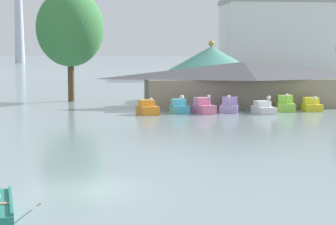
% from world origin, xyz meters
% --- Properties ---
extents(ground_plane, '(2000.00, 2000.00, 0.00)m').
position_xyz_m(ground_plane, '(0.00, 0.00, 0.00)').
color(ground_plane, gray).
extents(pedal_boat_orange, '(2.05, 2.58, 1.58)m').
position_xyz_m(pedal_boat_orange, '(4.80, 27.49, 0.52)').
color(pedal_boat_orange, orange).
rests_on(pedal_boat_orange, ground).
extents(pedal_boat_cyan, '(1.70, 2.37, 1.73)m').
position_xyz_m(pedal_boat_cyan, '(7.81, 28.26, 0.52)').
color(pedal_boat_cyan, '#4CB7CC').
rests_on(pedal_boat_cyan, ground).
extents(pedal_boat_pink, '(2.03, 2.94, 1.76)m').
position_xyz_m(pedal_boat_pink, '(9.95, 27.72, 0.57)').
color(pedal_boat_pink, pink).
rests_on(pedal_boat_pink, ground).
extents(pedal_boat_lavender, '(2.46, 3.29, 1.68)m').
position_xyz_m(pedal_boat_lavender, '(12.66, 28.68, 0.56)').
color(pedal_boat_lavender, '#B299D8').
rests_on(pedal_boat_lavender, ground).
extents(pedal_boat_white, '(1.86, 2.71, 1.69)m').
position_xyz_m(pedal_boat_white, '(15.43, 27.02, 0.46)').
color(pedal_boat_white, white).
rests_on(pedal_boat_white, ground).
extents(pedal_boat_lime, '(2.04, 2.77, 1.76)m').
position_xyz_m(pedal_boat_lime, '(18.06, 28.82, 0.59)').
color(pedal_boat_lime, '#8CCC3F').
rests_on(pedal_boat_lime, ground).
extents(pedal_boat_yellow, '(1.76, 2.52, 1.46)m').
position_xyz_m(pedal_boat_yellow, '(20.69, 28.83, 0.50)').
color(pedal_boat_yellow, yellow).
rests_on(pedal_boat_yellow, ground).
extents(boathouse, '(21.57, 7.63, 4.61)m').
position_xyz_m(boathouse, '(15.20, 33.82, 2.42)').
color(boathouse, gray).
rests_on(boathouse, ground).
extents(green_roof_pavilion, '(10.03, 10.03, 6.95)m').
position_xyz_m(green_roof_pavilion, '(13.33, 41.46, 3.49)').
color(green_roof_pavilion, '#993328').
rests_on(green_roof_pavilion, ground).
extents(shoreline_tree_mid, '(7.60, 7.60, 12.59)m').
position_xyz_m(shoreline_tree_mid, '(-2.80, 41.85, 8.25)').
color(shoreline_tree_mid, brown).
rests_on(shoreline_tree_mid, ground).
extents(background_building_block, '(30.01, 12.31, 17.06)m').
position_xyz_m(background_building_block, '(41.78, 97.54, 8.55)').
color(background_building_block, silver).
rests_on(background_building_block, ground).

